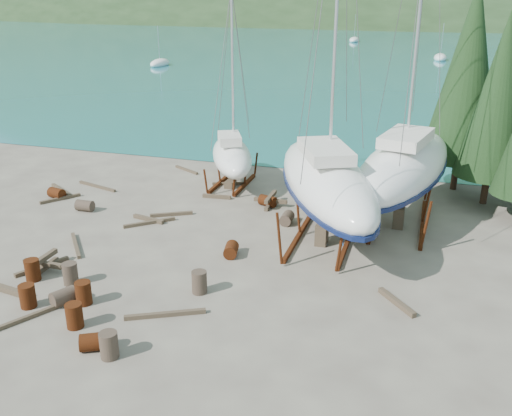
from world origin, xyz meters
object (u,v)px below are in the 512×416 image
(large_sailboat_near, at_px, (326,181))
(worker, at_px, (346,227))
(small_sailboat_shore, at_px, (232,156))
(large_sailboat_far, at_px, (404,167))

(large_sailboat_near, distance_m, worker, 2.25)
(large_sailboat_near, xyz_separation_m, small_sailboat_shore, (-6.56, 6.01, -1.01))
(small_sailboat_shore, distance_m, worker, 9.93)
(large_sailboat_far, xyz_separation_m, worker, (-2.12, -3.30, -2.02))
(large_sailboat_far, height_order, small_sailboat_shore, large_sailboat_far)
(small_sailboat_shore, bearing_deg, large_sailboat_near, -67.46)
(small_sailboat_shore, bearing_deg, worker, -64.56)
(large_sailboat_far, distance_m, worker, 4.41)
(large_sailboat_near, bearing_deg, small_sailboat_shore, 112.72)
(large_sailboat_near, distance_m, small_sailboat_shore, 8.95)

